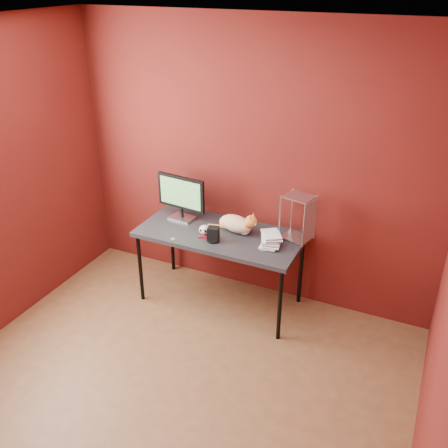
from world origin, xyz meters
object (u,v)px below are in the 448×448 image
at_px(speaker, 213,235).
at_px(book_stack, 266,181).
at_px(desk, 220,237).
at_px(skull_mug, 204,230).
at_px(monitor, 181,195).
at_px(cat, 236,224).

relative_size(speaker, book_stack, 0.11).
relative_size(desk, book_stack, 1.25).
xyz_separation_m(speaker, book_stack, (0.42, 0.13, 0.54)).
bearing_deg(speaker, skull_mug, 139.89).
bearing_deg(desk, skull_mug, -137.04).
bearing_deg(speaker, monitor, 138.46).
bearing_deg(cat, skull_mug, -128.47).
xyz_separation_m(skull_mug, book_stack, (0.54, 0.06, 0.55)).
height_order(desk, skull_mug, skull_mug).
xyz_separation_m(monitor, book_stack, (0.89, -0.14, 0.36)).
xyz_separation_m(cat, book_stack, (0.31, -0.12, 0.52)).
relative_size(monitor, speaker, 3.73).
height_order(monitor, book_stack, book_stack).
distance_m(desk, book_stack, 0.78).
bearing_deg(desk, speaker, -85.52).
bearing_deg(book_stack, speaker, -162.66).
relative_size(monitor, cat, 1.02).
distance_m(skull_mug, book_stack, 0.77).
relative_size(monitor, book_stack, 0.42).
bearing_deg(monitor, desk, -7.36).
bearing_deg(monitor, skull_mug, -25.10).
bearing_deg(book_stack, desk, 175.19).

